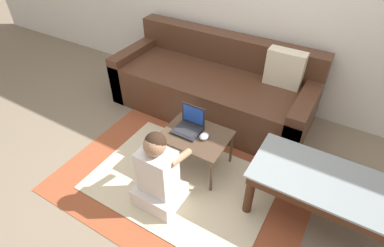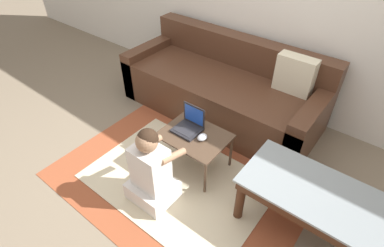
{
  "view_description": "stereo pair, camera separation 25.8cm",
  "coord_description": "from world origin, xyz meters",
  "px_view_note": "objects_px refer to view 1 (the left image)",
  "views": [
    {
      "loc": [
        1.09,
        -1.51,
        2.06
      ],
      "look_at": [
        0.07,
        0.21,
        0.43
      ],
      "focal_mm": 28.0,
      "sensor_mm": 36.0,
      "label": 1
    },
    {
      "loc": [
        1.31,
        -1.37,
        2.06
      ],
      "look_at": [
        0.07,
        0.21,
        0.43
      ],
      "focal_mm": 28.0,
      "sensor_mm": 36.0,
      "label": 2
    }
  ],
  "objects_px": {
    "laptop": "(189,127)",
    "computer_mouse": "(204,136)",
    "laptop_desk": "(196,138)",
    "person_seated": "(158,175)",
    "couch": "(214,87)",
    "coffee_table": "(330,188)"
  },
  "relations": [
    {
      "from": "laptop",
      "to": "person_seated",
      "type": "distance_m",
      "value": 0.53
    },
    {
      "from": "couch",
      "to": "laptop_desk",
      "type": "xyz_separation_m",
      "value": [
        0.28,
        -0.87,
        0.04
      ]
    },
    {
      "from": "laptop_desk",
      "to": "laptop",
      "type": "relative_size",
      "value": 2.52
    },
    {
      "from": "laptop_desk",
      "to": "laptop",
      "type": "distance_m",
      "value": 0.12
    },
    {
      "from": "laptop",
      "to": "person_seated",
      "type": "xyz_separation_m",
      "value": [
        0.04,
        -0.51,
        -0.11
      ]
    },
    {
      "from": "laptop",
      "to": "coffee_table",
      "type": "bearing_deg",
      "value": -1.57
    },
    {
      "from": "laptop_desk",
      "to": "laptop",
      "type": "bearing_deg",
      "value": 163.96
    },
    {
      "from": "coffee_table",
      "to": "laptop_desk",
      "type": "bearing_deg",
      "value": 179.58
    },
    {
      "from": "coffee_table",
      "to": "person_seated",
      "type": "distance_m",
      "value": 1.25
    },
    {
      "from": "computer_mouse",
      "to": "person_seated",
      "type": "distance_m",
      "value": 0.51
    },
    {
      "from": "laptop_desk",
      "to": "person_seated",
      "type": "height_order",
      "value": "person_seated"
    },
    {
      "from": "laptop_desk",
      "to": "couch",
      "type": "bearing_deg",
      "value": 107.73
    },
    {
      "from": "laptop",
      "to": "computer_mouse",
      "type": "height_order",
      "value": "laptop"
    },
    {
      "from": "laptop_desk",
      "to": "person_seated",
      "type": "distance_m",
      "value": 0.49
    },
    {
      "from": "coffee_table",
      "to": "computer_mouse",
      "type": "bearing_deg",
      "value": 179.73
    },
    {
      "from": "coffee_table",
      "to": "laptop",
      "type": "xyz_separation_m",
      "value": [
        -1.19,
        0.03,
        0.04
      ]
    },
    {
      "from": "coffee_table",
      "to": "person_seated",
      "type": "height_order",
      "value": "person_seated"
    },
    {
      "from": "couch",
      "to": "computer_mouse",
      "type": "bearing_deg",
      "value": -67.56
    },
    {
      "from": "laptop",
      "to": "computer_mouse",
      "type": "relative_size",
      "value": 2.29
    },
    {
      "from": "computer_mouse",
      "to": "coffee_table",
      "type": "bearing_deg",
      "value": -0.27
    },
    {
      "from": "laptop_desk",
      "to": "coffee_table",
      "type": "bearing_deg",
      "value": -0.42
    },
    {
      "from": "couch",
      "to": "computer_mouse",
      "type": "relative_size",
      "value": 21.92
    }
  ]
}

